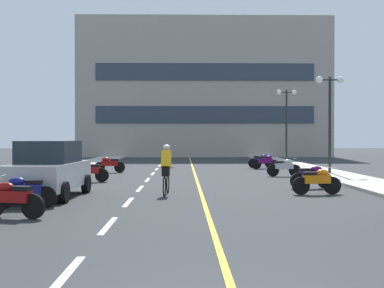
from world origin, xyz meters
name	(u,v)px	position (x,y,z in m)	size (l,w,h in m)	color
ground_plane	(190,175)	(0.00, 21.00, 0.00)	(140.00, 140.00, 0.00)	#2D3033
curb_left	(64,170)	(-7.20, 24.00, 0.06)	(2.40, 72.00, 0.12)	#B7B2A8
curb_right	(314,170)	(7.20, 24.00, 0.06)	(2.40, 72.00, 0.12)	#B7B2A8
lane_dash_0	(65,275)	(-2.00, 2.00, 0.00)	(0.14, 2.20, 0.01)	silver
lane_dash_1	(108,225)	(-2.00, 6.00, 0.00)	(0.14, 2.20, 0.01)	silver
lane_dash_2	(128,202)	(-2.00, 10.00, 0.00)	(0.14, 2.20, 0.01)	silver
lane_dash_3	(140,189)	(-2.00, 14.00, 0.00)	(0.14, 2.20, 0.01)	silver
lane_dash_4	(147,180)	(-2.00, 18.00, 0.00)	(0.14, 2.20, 0.01)	silver
lane_dash_5	(153,174)	(-2.00, 22.00, 0.00)	(0.14, 2.20, 0.01)	silver
lane_dash_6	(157,169)	(-2.00, 26.00, 0.00)	(0.14, 2.20, 0.01)	silver
lane_dash_7	(160,166)	(-2.00, 30.00, 0.00)	(0.14, 2.20, 0.01)	silver
lane_dash_8	(162,163)	(-2.00, 34.00, 0.00)	(0.14, 2.20, 0.01)	silver
lane_dash_9	(164,160)	(-2.00, 38.00, 0.00)	(0.14, 2.20, 0.01)	silver
lane_dash_10	(166,159)	(-2.00, 42.00, 0.00)	(0.14, 2.20, 0.01)	silver
lane_dash_11	(167,157)	(-2.00, 46.00, 0.00)	(0.14, 2.20, 0.01)	silver
centre_line_yellow	(194,171)	(0.25, 24.00, 0.00)	(0.12, 66.00, 0.01)	gold
office_building	(204,90)	(1.81, 48.74, 7.08)	(25.83, 7.61, 14.17)	#9E998E
street_lamp_mid	(330,102)	(7.17, 20.75, 3.77)	(1.46, 0.36, 4.97)	black
street_lamp_far	(286,110)	(7.07, 31.12, 3.96)	(1.46, 0.36, 5.27)	black
parked_car_near	(50,169)	(-4.65, 11.18, 0.92)	(2.06, 4.27, 1.82)	black
motorcycle_1	(13,198)	(-4.43, 7.05, 0.47)	(1.65, 0.75, 0.92)	black
motorcycle_2	(24,191)	(-4.67, 8.68, 0.47)	(1.70, 0.60, 0.92)	black
motorcycle_3	(317,181)	(4.16, 11.90, 0.47)	(1.70, 0.60, 0.92)	black
motorcycle_4	(312,176)	(4.50, 13.93, 0.47)	(1.69, 0.63, 0.92)	black
motorcycle_5	(89,171)	(-4.45, 16.92, 0.47)	(1.70, 0.60, 0.92)	black
motorcycle_6	(284,167)	(4.66, 19.91, 0.47)	(1.70, 0.60, 0.92)	black
motorcycle_7	(109,164)	(-4.43, 22.70, 0.47)	(1.70, 0.60, 0.92)	black
motorcycle_8	(266,162)	(4.67, 25.64, 0.47)	(1.67, 0.68, 0.92)	black
motorcycle_9	(261,160)	(4.66, 27.26, 0.47)	(1.69, 0.61, 0.92)	black
cyclist_rider	(166,169)	(-0.94, 11.86, 0.89)	(0.42, 1.77, 1.71)	black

